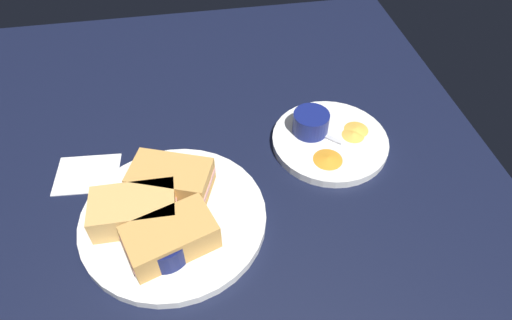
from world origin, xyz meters
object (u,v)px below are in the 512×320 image
plate_chips_companion (330,141)px  spoon_by_gravy_ramekin (309,127)px  plate_sandwich_main (174,218)px  sandwich_half_far (134,210)px  sandwich_half_extra (171,237)px  ramekin_dark_sauce (164,244)px  sandwich_half_near (171,179)px  spoon_by_dark_ramekin (162,219)px  ramekin_light_gravy (311,122)px

plate_chips_companion → spoon_by_gravy_ramekin: (-3.39, 3.26, 1.16)cm
plate_sandwich_main → plate_chips_companion: (29.91, 12.79, 0.00)cm
plate_sandwich_main → plate_chips_companion: same height
plate_sandwich_main → sandwich_half_far: 6.52cm
sandwich_half_far → sandwich_half_extra: (5.40, -5.94, 0.00)cm
sandwich_half_far → sandwich_half_extra: 8.03cm
sandwich_half_extra → ramekin_dark_sauce: bearing=-140.3°
plate_sandwich_main → ramekin_dark_sauce: ramekin_dark_sauce is taller
ramekin_dark_sauce → sandwich_half_extra: bearing=39.7°
plate_chips_companion → spoon_by_gravy_ramekin: 4.85cm
ramekin_dark_sauce → sandwich_half_far: bearing=122.1°
sandwich_half_far → sandwich_half_extra: size_ratio=0.90×
sandwich_half_near → spoon_by_gravy_ramekin: size_ratio=1.83×
sandwich_half_far → plate_chips_companion: (35.58, 12.52, -3.20)cm
spoon_by_dark_ramekin → spoon_by_gravy_ramekin: same height
plate_sandwich_main → spoon_by_dark_ramekin: bearing=-157.3°
sandwich_half_extra → ramekin_dark_sauce: 1.44cm
ramekin_light_gravy → plate_sandwich_main: bearing=-149.8°
sandwich_half_far → ramekin_light_gravy: 35.73cm
sandwich_half_near → plate_sandwich_main: bearing=-92.7°
sandwich_half_near → plate_chips_companion: 30.65cm
sandwich_half_near → sandwich_half_far: bearing=-137.7°
sandwich_half_extra → sandwich_half_far: bearing=132.3°
plate_chips_companion → ramekin_light_gravy: ramekin_light_gravy is taller
sandwich_half_near → ramekin_light_gravy: size_ratio=2.19×
sandwich_half_near → ramekin_dark_sauce: (-1.64, -12.25, -0.20)cm
sandwich_half_near → spoon_by_dark_ramekin: size_ratio=1.50×
plate_sandwich_main → sandwich_half_extra: size_ratio=2.02×
sandwich_half_near → spoon_by_gravy_ramekin: (26.25, 10.38, -2.04)cm
sandwich_half_extra → plate_chips_companion: 35.52cm
plate_sandwich_main → sandwich_half_extra: (-0.27, -5.67, 3.20)cm
spoon_by_gravy_ramekin → sandwich_half_extra: bearing=-141.0°
spoon_by_dark_ramekin → ramekin_dark_sauce: bearing=-86.6°
plate_sandwich_main → spoon_by_dark_ramekin: 2.20cm
sandwich_half_far → spoon_by_gravy_ramekin: 35.91cm
ramekin_dark_sauce → plate_sandwich_main: bearing=78.3°
ramekin_dark_sauce → spoon_by_gravy_ramekin: size_ratio=0.94×
spoon_by_dark_ramekin → plate_chips_companion: size_ratio=0.46×
spoon_by_gravy_ramekin → plate_chips_companion: bearing=-43.9°
plate_sandwich_main → spoon_by_dark_ramekin: size_ratio=3.01×
sandwich_half_near → sandwich_half_far: (-5.94, -5.40, 0.00)cm
plate_sandwich_main → sandwich_half_near: sandwich_half_near is taller
ramekin_dark_sauce → plate_chips_companion: 36.91cm
plate_sandwich_main → ramekin_dark_sauce: bearing=-101.7°
plate_sandwich_main → plate_chips_companion: size_ratio=1.37×
plate_sandwich_main → sandwich_half_near: bearing=87.3°
ramekin_dark_sauce → plate_chips_companion: size_ratio=0.35×
sandwich_half_extra → ramekin_dark_sauce: size_ratio=1.94×
plate_chips_companion → spoon_by_dark_ramekin: bearing=-156.9°
sandwich_half_extra → spoon_by_dark_ramekin: bearing=106.3°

